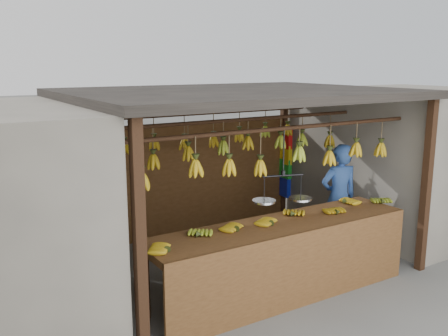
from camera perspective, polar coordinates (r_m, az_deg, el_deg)
ground at (r=7.10m, az=1.30°, el=-10.75°), size 80.00×80.00×0.00m
stall at (r=6.87m, az=-0.13°, el=5.53°), size 4.30×3.30×2.40m
neighbor_right at (r=9.17m, az=20.55°, el=1.21°), size 3.00×3.00×2.30m
counter at (r=5.87m, az=7.24°, el=-8.41°), size 3.47×0.77×0.96m
hanging_bananas at (r=6.65m, az=1.32°, el=2.22°), size 3.61×2.24×0.40m
balance_scale at (r=5.95m, az=6.70°, el=-3.21°), size 0.71×0.41×0.87m
vendor at (r=7.52m, az=12.97°, el=-3.32°), size 0.65×0.50×1.60m
bag_bundles at (r=8.96m, az=7.04°, el=0.64°), size 0.08×0.26×1.22m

